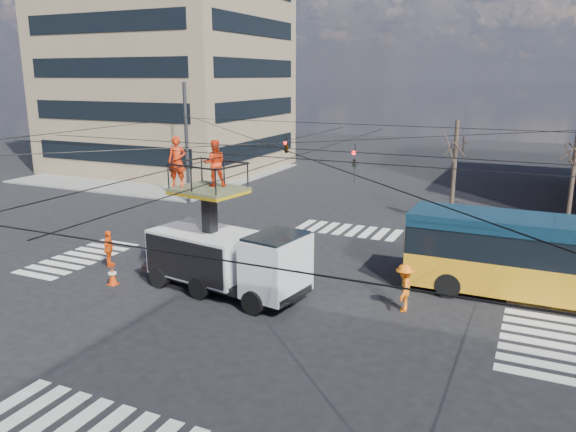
% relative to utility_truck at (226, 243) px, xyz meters
% --- Properties ---
extents(ground, '(120.00, 120.00, 0.00)m').
position_rel_utility_truck_xyz_m(ground, '(1.46, 0.77, -2.01)').
color(ground, black).
rests_on(ground, ground).
extents(sidewalk_nw, '(18.00, 18.00, 0.12)m').
position_rel_utility_truck_xyz_m(sidewalk_nw, '(-19.54, 21.77, -1.95)').
color(sidewalk_nw, slate).
rests_on(sidewalk_nw, ground).
extents(crosswalks, '(22.40, 22.40, 0.02)m').
position_rel_utility_truck_xyz_m(crosswalks, '(1.46, 0.77, -2.00)').
color(crosswalks, silver).
rests_on(crosswalks, ground).
extents(overhead_network, '(24.24, 24.24, 8.00)m').
position_rel_utility_truck_xyz_m(overhead_network, '(1.39, 1.17, 2.27)').
color(overhead_network, '#2D2D30').
rests_on(overhead_network, ground).
extents(tree_a, '(2.00, 2.00, 6.00)m').
position_rel_utility_truck_xyz_m(tree_a, '(6.46, 14.27, 2.61)').
color(tree_a, '#382B21').
rests_on(tree_a, ground).
extents(tree_b, '(2.00, 2.00, 6.00)m').
position_rel_utility_truck_xyz_m(tree_b, '(12.46, 14.27, 2.61)').
color(tree_b, '#382B21').
rests_on(tree_b, ground).
extents(utility_truck, '(7.28, 3.52, 6.13)m').
position_rel_utility_truck_xyz_m(utility_truck, '(0.00, 0.00, 0.00)').
color(utility_truck, black).
rests_on(utility_truck, ground).
extents(city_bus, '(11.72, 2.67, 3.20)m').
position_rel_utility_truck_xyz_m(city_bus, '(12.18, 4.24, -0.29)').
color(city_bus, orange).
rests_on(city_bus, ground).
extents(traffic_cone, '(0.36, 0.36, 0.76)m').
position_rel_utility_truck_xyz_m(traffic_cone, '(-4.68, -1.30, -1.63)').
color(traffic_cone, red).
rests_on(traffic_cone, ground).
extents(worker_ground, '(0.75, 1.05, 1.66)m').
position_rel_utility_truck_xyz_m(worker_ground, '(-6.39, 0.44, -1.18)').
color(worker_ground, '#FF5710').
rests_on(worker_ground, ground).
extents(flagger, '(0.80, 1.23, 1.78)m').
position_rel_utility_truck_xyz_m(flagger, '(6.84, 1.08, -1.12)').
color(flagger, orange).
rests_on(flagger, ground).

